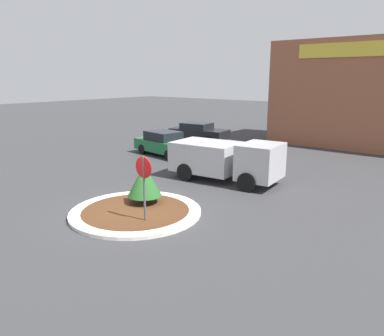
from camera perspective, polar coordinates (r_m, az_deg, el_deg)
ground_plane at (r=13.64m, az=-8.55°, el=-6.86°), size 120.00×120.00×0.00m
traffic_island at (r=13.61m, az=-8.56°, el=-6.61°), size 4.67×4.67×0.12m
stop_sign at (r=12.19m, az=-7.34°, el=-1.42°), size 0.71×0.07×2.30m
island_shrub at (r=14.09m, az=-7.28°, el=-1.86°), size 1.28×1.28×1.47m
utility_truck at (r=17.42m, az=5.10°, el=1.42°), size 5.27×2.63×1.93m
parked_sedan_green at (r=23.34m, az=-4.14°, el=3.75°), size 4.43×2.36×1.48m
parked_sedan_black at (r=28.29m, az=1.02°, el=5.52°), size 4.55×2.40×1.41m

